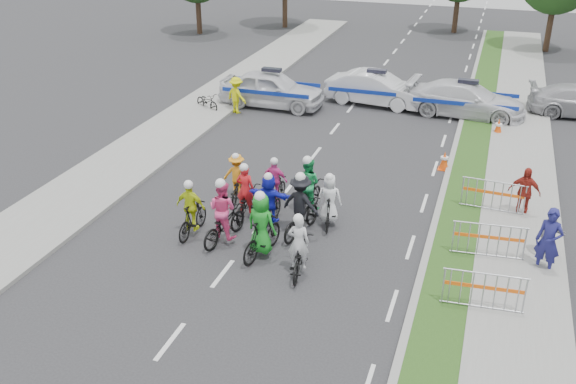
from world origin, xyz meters
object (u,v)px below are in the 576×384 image
(barrier_0, at_px, (483,293))
(barrier_1, at_px, (488,242))
(rider_3, at_px, (192,214))
(parked_bike, at_px, (207,101))
(rider_5, at_px, (269,203))
(barrier_2, at_px, (493,197))
(rider_7, at_px, (329,205))
(spectator_2, at_px, (524,192))
(cone_0, at_px, (444,161))
(marshal_hiviz, at_px, (236,95))
(cone_1, at_px, (498,127))
(rider_9, at_px, (275,186))
(police_car_0, at_px, (272,89))
(rider_2, at_px, (223,218))
(rider_10, at_px, (237,181))
(rider_8, at_px, (308,192))
(spectator_0, at_px, (549,241))
(rider_1, at_px, (262,231))
(police_car_2, at_px, (466,99))
(rider_0, at_px, (299,253))
(rider_6, at_px, (246,199))
(spectator_1, at_px, (551,235))
(police_car_1, at_px, (376,89))
(rider_4, at_px, (301,211))

(barrier_0, distance_m, barrier_1, 2.57)
(rider_3, distance_m, barrier_1, 8.50)
(parked_bike, bearing_deg, rider_5, -117.26)
(barrier_2, height_order, parked_bike, barrier_2)
(rider_7, relative_size, spectator_2, 1.06)
(barrier_2, relative_size, cone_0, 2.86)
(marshal_hiviz, relative_size, cone_1, 2.38)
(rider_9, relative_size, barrier_2, 0.85)
(police_car_0, bearing_deg, cone_1, -92.49)
(rider_7, bearing_deg, rider_3, 17.56)
(rider_2, height_order, rider_5, rider_2)
(rider_10, bearing_deg, rider_8, 165.60)
(cone_0, bearing_deg, spectator_0, -62.07)
(rider_1, bearing_deg, rider_3, -0.28)
(rider_8, distance_m, rider_10, 2.51)
(rider_8, bearing_deg, spectator_0, 176.26)
(police_car_2, distance_m, barrier_2, 9.71)
(rider_0, height_order, barrier_2, rider_0)
(rider_5, relative_size, cone_0, 2.57)
(rider_6, relative_size, spectator_0, 0.98)
(rider_1, distance_m, cone_1, 13.63)
(barrier_0, bearing_deg, marshal_hiviz, 133.25)
(rider_9, height_order, spectator_2, rider_9)
(rider_7, relative_size, barrier_1, 0.89)
(rider_3, xyz_separation_m, police_car_2, (6.85, 13.84, 0.06))
(barrier_1, xyz_separation_m, cone_0, (-1.80, 6.06, -0.22))
(police_car_2, bearing_deg, barrier_2, -165.35)
(rider_1, bearing_deg, cone_0, -106.83)
(rider_9, bearing_deg, police_car_2, -110.03)
(rider_0, distance_m, spectator_1, 6.99)
(rider_8, relative_size, police_car_1, 0.43)
(rider_0, relative_size, police_car_0, 0.38)
(spectator_2, distance_m, cone_1, 7.50)
(rider_2, distance_m, rider_9, 2.78)
(rider_8, relative_size, marshal_hiviz, 1.21)
(rider_4, bearing_deg, rider_8, -70.17)
(rider_1, distance_m, marshal_hiviz, 12.72)
(cone_0, bearing_deg, barrier_1, -73.43)
(rider_8, height_order, rider_9, rider_8)
(rider_0, bearing_deg, barrier_2, -140.08)
(spectator_2, bearing_deg, parked_bike, 158.71)
(cone_1, bearing_deg, parked_bike, -176.45)
(spectator_1, bearing_deg, rider_6, 173.05)
(police_car_2, height_order, spectator_0, spectator_0)
(rider_1, distance_m, rider_4, 1.67)
(rider_5, height_order, cone_0, rider_5)
(rider_0, xyz_separation_m, rider_3, (-3.64, 1.01, 0.10))
(cone_1, bearing_deg, rider_3, -125.45)
(marshal_hiviz, relative_size, barrier_1, 0.83)
(rider_7, distance_m, barrier_0, 5.65)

